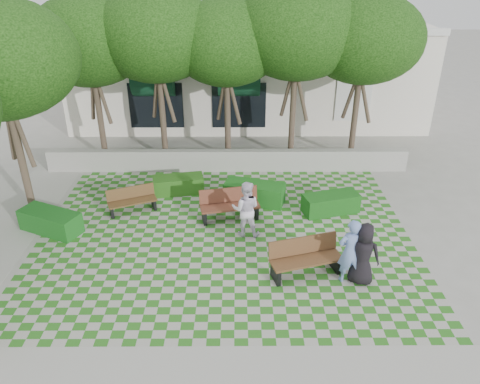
{
  "coord_description": "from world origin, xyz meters",
  "views": [
    {
      "loc": [
        0.42,
        -11.78,
        8.32
      ],
      "look_at": [
        0.5,
        1.5,
        1.4
      ],
      "focal_mm": 35.0,
      "sensor_mm": 36.0,
      "label": 1
    }
  ],
  "objects_px": {
    "hedge_west": "(51,221)",
    "person_dark": "(363,254)",
    "person_blue": "(350,251)",
    "bench_west": "(132,201)",
    "hedge_midright": "(254,193)",
    "person_white": "(246,209)",
    "hedge_midleft": "(178,185)",
    "hedge_east": "(331,203)",
    "bench_east": "(305,258)",
    "bench_mid": "(230,205)"
  },
  "relations": [
    {
      "from": "bench_east",
      "to": "person_dark",
      "type": "relative_size",
      "value": 1.17
    },
    {
      "from": "hedge_west",
      "to": "person_dark",
      "type": "height_order",
      "value": "person_dark"
    },
    {
      "from": "bench_west",
      "to": "hedge_east",
      "type": "distance_m",
      "value": 7.02
    },
    {
      "from": "bench_mid",
      "to": "hedge_midleft",
      "type": "bearing_deg",
      "value": 124.23
    },
    {
      "from": "hedge_midleft",
      "to": "bench_east",
      "type": "bearing_deg",
      "value": -50.48
    },
    {
      "from": "bench_west",
      "to": "person_blue",
      "type": "bearing_deg",
      "value": -52.55
    },
    {
      "from": "person_white",
      "to": "hedge_midleft",
      "type": "bearing_deg",
      "value": -43.73
    },
    {
      "from": "person_white",
      "to": "bench_west",
      "type": "bearing_deg",
      "value": -15.12
    },
    {
      "from": "bench_mid",
      "to": "hedge_midright",
      "type": "relative_size",
      "value": 0.98
    },
    {
      "from": "person_dark",
      "to": "person_blue",
      "type": "bearing_deg",
      "value": 10.48
    },
    {
      "from": "bench_east",
      "to": "person_blue",
      "type": "bearing_deg",
      "value": -32.07
    },
    {
      "from": "bench_mid",
      "to": "bench_west",
      "type": "xyz_separation_m",
      "value": [
        -3.46,
        0.51,
        -0.08
      ]
    },
    {
      "from": "hedge_east",
      "to": "person_dark",
      "type": "relative_size",
      "value": 1.05
    },
    {
      "from": "hedge_east",
      "to": "bench_west",
      "type": "bearing_deg",
      "value": 179.21
    },
    {
      "from": "hedge_midleft",
      "to": "person_dark",
      "type": "bearing_deg",
      "value": -43.81
    },
    {
      "from": "bench_mid",
      "to": "person_blue",
      "type": "relative_size",
      "value": 1.08
    },
    {
      "from": "hedge_west",
      "to": "bench_east",
      "type": "bearing_deg",
      "value": -16.11
    },
    {
      "from": "hedge_west",
      "to": "hedge_midleft",
      "type": "bearing_deg",
      "value": 35.01
    },
    {
      "from": "bench_west",
      "to": "person_dark",
      "type": "bearing_deg",
      "value": -51.72
    },
    {
      "from": "bench_west",
      "to": "person_white",
      "type": "distance_m",
      "value": 4.31
    },
    {
      "from": "person_dark",
      "to": "bench_west",
      "type": "bearing_deg",
      "value": -8.59
    },
    {
      "from": "person_blue",
      "to": "person_dark",
      "type": "relative_size",
      "value": 1.06
    },
    {
      "from": "bench_west",
      "to": "bench_east",
      "type": "bearing_deg",
      "value": -55.12
    },
    {
      "from": "bench_mid",
      "to": "hedge_midright",
      "type": "distance_m",
      "value": 1.47
    },
    {
      "from": "hedge_midright",
      "to": "hedge_east",
      "type": "bearing_deg",
      "value": -15.61
    },
    {
      "from": "hedge_east",
      "to": "hedge_midleft",
      "type": "xyz_separation_m",
      "value": [
        -5.55,
        1.53,
        -0.01
      ]
    },
    {
      "from": "bench_west",
      "to": "person_dark",
      "type": "distance_m",
      "value": 8.23
    },
    {
      "from": "hedge_east",
      "to": "hedge_west",
      "type": "relative_size",
      "value": 0.95
    },
    {
      "from": "hedge_midright",
      "to": "hedge_west",
      "type": "height_order",
      "value": "hedge_midright"
    },
    {
      "from": "hedge_midright",
      "to": "person_white",
      "type": "relative_size",
      "value": 1.14
    },
    {
      "from": "hedge_east",
      "to": "hedge_west",
      "type": "distance_m",
      "value": 9.53
    },
    {
      "from": "bench_mid",
      "to": "person_white",
      "type": "bearing_deg",
      "value": -73.88
    },
    {
      "from": "hedge_east",
      "to": "hedge_west",
      "type": "height_order",
      "value": "hedge_west"
    },
    {
      "from": "hedge_midright",
      "to": "person_blue",
      "type": "distance_m",
      "value": 5.26
    },
    {
      "from": "hedge_east",
      "to": "hedge_midleft",
      "type": "relative_size",
      "value": 1.03
    },
    {
      "from": "person_blue",
      "to": "hedge_west",
      "type": "bearing_deg",
      "value": -25.4
    },
    {
      "from": "bench_east",
      "to": "hedge_west",
      "type": "relative_size",
      "value": 1.06
    },
    {
      "from": "bench_east",
      "to": "bench_mid",
      "type": "xyz_separation_m",
      "value": [
        -2.2,
        3.12,
        -0.01
      ]
    },
    {
      "from": "hedge_west",
      "to": "person_blue",
      "type": "relative_size",
      "value": 1.05
    },
    {
      "from": "person_white",
      "to": "person_dark",
      "type": "bearing_deg",
      "value": 147.95
    },
    {
      "from": "bench_west",
      "to": "person_dark",
      "type": "height_order",
      "value": "person_dark"
    },
    {
      "from": "person_dark",
      "to": "hedge_west",
      "type": "bearing_deg",
      "value": 4.89
    },
    {
      "from": "hedge_east",
      "to": "hedge_midleft",
      "type": "bearing_deg",
      "value": 164.61
    },
    {
      "from": "hedge_west",
      "to": "person_dark",
      "type": "xyz_separation_m",
      "value": [
        9.59,
        -2.72,
        0.57
      ]
    },
    {
      "from": "person_blue",
      "to": "person_dark",
      "type": "xyz_separation_m",
      "value": [
        0.34,
        -0.06,
        -0.05
      ]
    },
    {
      "from": "bench_east",
      "to": "bench_west",
      "type": "bearing_deg",
      "value": 130.87
    },
    {
      "from": "hedge_west",
      "to": "person_white",
      "type": "distance_m",
      "value": 6.45
    },
    {
      "from": "hedge_midright",
      "to": "person_white",
      "type": "xyz_separation_m",
      "value": [
        -0.36,
        -2.19,
        0.57
      ]
    },
    {
      "from": "hedge_east",
      "to": "person_dark",
      "type": "distance_m",
      "value": 3.97
    },
    {
      "from": "hedge_midleft",
      "to": "person_blue",
      "type": "relative_size",
      "value": 0.96
    }
  ]
}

